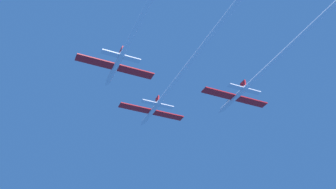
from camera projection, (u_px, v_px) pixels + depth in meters
jet_lead at (175, 82)px, 75.19m from camera, size 15.27×47.32×2.53m
jet_left_wing at (138, 25)px, 62.10m from camera, size 15.27×46.48×2.53m
jet_right_wing at (285, 51)px, 66.81m from camera, size 15.27×55.92×2.53m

